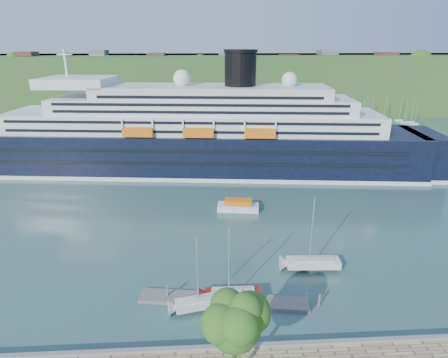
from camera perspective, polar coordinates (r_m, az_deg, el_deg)
ground at (r=40.85m, az=-0.18°, el=-25.16°), size 400.00×400.00×0.00m
far_hillside at (r=174.57m, az=-2.90°, el=14.44°), size 400.00×50.00×24.00m
quay_coping at (r=39.90m, az=-0.16°, el=-24.20°), size 220.00×0.50×0.30m
cruise_ship at (r=87.91m, az=-6.23°, el=10.04°), size 124.84×30.51×27.77m
promenade_tree at (r=33.85m, az=1.62°, el=-22.82°), size 6.00×6.00×9.94m
floating_pontoon at (r=46.70m, az=-0.12°, el=-17.98°), size 20.26×5.40×0.45m
sailboat_white_near at (r=43.27m, az=-3.40°, el=-14.50°), size 7.18×3.31×8.95m
sailboat_red at (r=44.14m, az=1.44°, el=-13.29°), size 7.35×2.11×9.47m
sailboat_white_far at (r=51.10m, az=13.78°, el=-8.46°), size 8.00×2.61×10.20m
tender_launch at (r=68.63m, az=2.17°, el=-3.99°), size 7.84×3.62×2.09m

